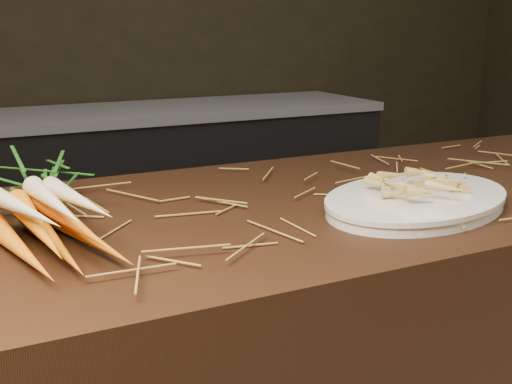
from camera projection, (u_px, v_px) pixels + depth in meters
back_counter at (190, 191)px, 3.13m from camera, size 1.82×0.62×0.84m
straw_bedding at (383, 185)px, 1.25m from camera, size 1.40×0.60×0.02m
root_veg_bunch at (27, 198)px, 1.01m from camera, size 0.22×0.54×0.10m
serving_platter at (417, 202)px, 1.13m from camera, size 0.46×0.38×0.02m
roasted_veg_heap at (418, 184)px, 1.12m from camera, size 0.23×0.20×0.04m
serving_fork at (464, 183)px, 1.21m from camera, size 0.04×0.15×0.00m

